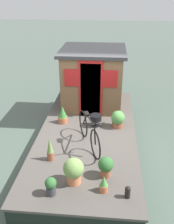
{
  "coord_description": "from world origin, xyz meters",
  "views": [
    {
      "loc": [
        -6.28,
        -0.57,
        4.23
      ],
      "look_at": [
        -0.2,
        0.0,
        1.21
      ],
      "focal_mm": 41.19,
      "sensor_mm": 36.0,
      "label": 1
    }
  ],
  "objects_px": {
    "potted_plant_basil": "(51,186)",
    "potted_plant_ivy": "(74,170)",
    "bicycle": "(89,132)",
    "potted_plant_fern": "(106,166)",
    "mooring_bollard": "(128,192)",
    "potted_plant_geranium": "(63,115)",
    "potted_plant_sage": "(104,184)",
    "potted_plant_rosemary": "(50,149)",
    "potted_plant_lavender": "(118,119)",
    "charcoal_grill": "(96,118)",
    "houseboat_cabin": "(93,77)"
  },
  "relations": [
    {
      "from": "potted_plant_rosemary",
      "to": "potted_plant_lavender",
      "type": "distance_m",
      "value": 2.35
    },
    {
      "from": "potted_plant_geranium",
      "to": "potted_plant_ivy",
      "type": "relative_size",
      "value": 0.92
    },
    {
      "from": "potted_plant_ivy",
      "to": "mooring_bollard",
      "type": "relative_size",
      "value": 2.22
    },
    {
      "from": "potted_plant_rosemary",
      "to": "potted_plant_lavender",
      "type": "height_order",
      "value": "potted_plant_rosemary"
    },
    {
      "from": "houseboat_cabin",
      "to": "charcoal_grill",
      "type": "bearing_deg",
      "value": -172.44
    },
    {
      "from": "bicycle",
      "to": "potted_plant_basil",
      "type": "xyz_separation_m",
      "value": [
        -1.78,
        0.59,
        -0.19
      ]
    },
    {
      "from": "bicycle",
      "to": "potted_plant_basil",
      "type": "bearing_deg",
      "value": 161.67
    },
    {
      "from": "houseboat_cabin",
      "to": "potted_plant_geranium",
      "type": "distance_m",
      "value": 1.79
    },
    {
      "from": "potted_plant_basil",
      "to": "potted_plant_fern",
      "type": "relative_size",
      "value": 0.83
    },
    {
      "from": "potted_plant_basil",
      "to": "potted_plant_ivy",
      "type": "height_order",
      "value": "potted_plant_ivy"
    },
    {
      "from": "bicycle",
      "to": "mooring_bollard",
      "type": "xyz_separation_m",
      "value": [
        -1.73,
        -0.91,
        -0.26
      ]
    },
    {
      "from": "houseboat_cabin",
      "to": "potted_plant_lavender",
      "type": "xyz_separation_m",
      "value": [
        -1.57,
        -0.85,
        -0.71
      ]
    },
    {
      "from": "potted_plant_rosemary",
      "to": "potted_plant_fern",
      "type": "distance_m",
      "value": 1.39
    },
    {
      "from": "potted_plant_basil",
      "to": "potted_plant_ivy",
      "type": "distance_m",
      "value": 0.56
    },
    {
      "from": "potted_plant_basil",
      "to": "potted_plant_geranium",
      "type": "relative_size",
      "value": 0.73
    },
    {
      "from": "houseboat_cabin",
      "to": "charcoal_grill",
      "type": "height_order",
      "value": "houseboat_cabin"
    },
    {
      "from": "potted_plant_lavender",
      "to": "charcoal_grill",
      "type": "xyz_separation_m",
      "value": [
        0.01,
        0.64,
        -0.01
      ]
    },
    {
      "from": "houseboat_cabin",
      "to": "bicycle",
      "type": "relative_size",
      "value": 1.25
    },
    {
      "from": "houseboat_cabin",
      "to": "potted_plant_basil",
      "type": "relative_size",
      "value": 5.3
    },
    {
      "from": "houseboat_cabin",
      "to": "potted_plant_ivy",
      "type": "xyz_separation_m",
      "value": [
        -4.02,
        0.1,
        -0.65
      ]
    },
    {
      "from": "potted_plant_geranium",
      "to": "charcoal_grill",
      "type": "relative_size",
      "value": 1.53
    },
    {
      "from": "potted_plant_geranium",
      "to": "potted_plant_rosemary",
      "type": "relative_size",
      "value": 0.89
    },
    {
      "from": "potted_plant_fern",
      "to": "potted_plant_lavender",
      "type": "relative_size",
      "value": 0.93
    },
    {
      "from": "potted_plant_ivy",
      "to": "potted_plant_rosemary",
      "type": "distance_m",
      "value": 0.98
    },
    {
      "from": "houseboat_cabin",
      "to": "potted_plant_lavender",
      "type": "height_order",
      "value": "houseboat_cabin"
    },
    {
      "from": "bicycle",
      "to": "potted_plant_lavender",
      "type": "height_order",
      "value": "bicycle"
    },
    {
      "from": "potted_plant_sage",
      "to": "houseboat_cabin",
      "type": "bearing_deg",
      "value": 7.21
    },
    {
      "from": "potted_plant_geranium",
      "to": "potted_plant_ivy",
      "type": "height_order",
      "value": "potted_plant_ivy"
    },
    {
      "from": "bicycle",
      "to": "potted_plant_fern",
      "type": "relative_size",
      "value": 3.51
    },
    {
      "from": "potted_plant_ivy",
      "to": "mooring_bollard",
      "type": "xyz_separation_m",
      "value": [
        -0.32,
        -1.1,
        -0.18
      ]
    },
    {
      "from": "potted_plant_sage",
      "to": "potted_plant_geranium",
      "type": "relative_size",
      "value": 0.7
    },
    {
      "from": "potted_plant_sage",
      "to": "potted_plant_lavender",
      "type": "xyz_separation_m",
      "value": [
        2.65,
        -0.31,
        0.08
      ]
    },
    {
      "from": "potted_plant_basil",
      "to": "bicycle",
      "type": "bearing_deg",
      "value": -18.33
    },
    {
      "from": "potted_plant_ivy",
      "to": "charcoal_grill",
      "type": "height_order",
      "value": "potted_plant_ivy"
    },
    {
      "from": "potted_plant_basil",
      "to": "potted_plant_rosemary",
      "type": "xyz_separation_m",
      "value": [
        1.11,
        0.26,
        0.08
      ]
    },
    {
      "from": "potted_plant_basil",
      "to": "potted_plant_lavender",
      "type": "height_order",
      "value": "potted_plant_lavender"
    },
    {
      "from": "bicycle",
      "to": "potted_plant_ivy",
      "type": "distance_m",
      "value": 1.42
    },
    {
      "from": "potted_plant_rosemary",
      "to": "potted_plant_geranium",
      "type": "bearing_deg",
      "value": 1.15
    },
    {
      "from": "charcoal_grill",
      "to": "potted_plant_lavender",
      "type": "bearing_deg",
      "value": -90.84
    },
    {
      "from": "potted_plant_rosemary",
      "to": "potted_plant_lavender",
      "type": "xyz_separation_m",
      "value": [
        1.72,
        -1.6,
        -0.03
      ]
    },
    {
      "from": "potted_plant_ivy",
      "to": "potted_plant_lavender",
      "type": "distance_m",
      "value": 2.63
    },
    {
      "from": "potted_plant_ivy",
      "to": "potted_plant_fern",
      "type": "bearing_deg",
      "value": -68.13
    },
    {
      "from": "houseboat_cabin",
      "to": "potted_plant_rosemary",
      "type": "relative_size",
      "value": 3.45
    },
    {
      "from": "bicycle",
      "to": "potted_plant_sage",
      "type": "xyz_separation_m",
      "value": [
        -1.6,
        -0.44,
        -0.22
      ]
    },
    {
      "from": "houseboat_cabin",
      "to": "potted_plant_rosemary",
      "type": "bearing_deg",
      "value": 167.08
    },
    {
      "from": "potted_plant_geranium",
      "to": "potted_plant_rosemary",
      "type": "bearing_deg",
      "value": -178.85
    },
    {
      "from": "potted_plant_geranium",
      "to": "potted_plant_rosemary",
      "type": "xyz_separation_m",
      "value": [
        -1.85,
        -0.04,
        0.03
      ]
    },
    {
      "from": "potted_plant_lavender",
      "to": "charcoal_grill",
      "type": "height_order",
      "value": "potted_plant_lavender"
    },
    {
      "from": "potted_plant_geranium",
      "to": "potted_plant_lavender",
      "type": "relative_size",
      "value": 1.05
    },
    {
      "from": "bicycle",
      "to": "potted_plant_ivy",
      "type": "bearing_deg",
      "value": 172.15
    }
  ]
}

